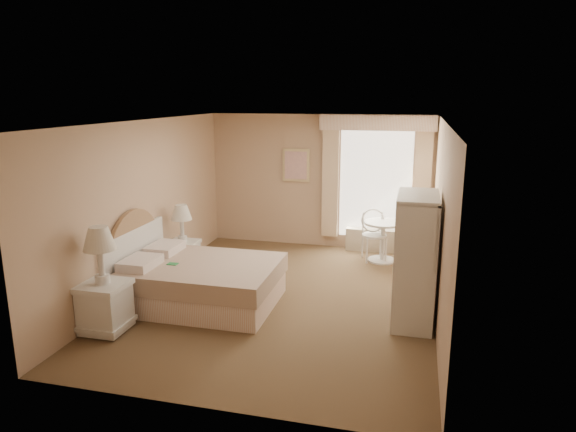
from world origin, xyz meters
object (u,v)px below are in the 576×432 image
(cafe_chair, at_px, (374,231))
(nightstand_far, at_px, (183,248))
(armoire, at_px, (415,270))
(nightstand_near, at_px, (104,294))
(round_table, at_px, (383,235))
(bed, at_px, (197,280))

(cafe_chair, bearing_deg, nightstand_far, -172.44)
(armoire, bearing_deg, nightstand_near, -160.97)
(nightstand_far, xyz_separation_m, armoire, (3.65, -0.93, 0.26))
(nightstand_far, bearing_deg, round_table, 24.79)
(round_table, xyz_separation_m, cafe_chair, (-0.17, 0.07, 0.05))
(nightstand_near, distance_m, round_table, 4.77)
(nightstand_near, height_order, armoire, armoire)
(bed, xyz_separation_m, cafe_chair, (2.22, 2.59, 0.18))
(armoire, bearing_deg, cafe_chair, 106.40)
(round_table, height_order, cafe_chair, cafe_chair)
(nightstand_far, distance_m, armoire, 3.78)
(nightstand_near, xyz_separation_m, cafe_chair, (2.94, 3.69, 0.02))
(round_table, distance_m, cafe_chair, 0.19)
(bed, distance_m, round_table, 3.47)
(nightstand_near, bearing_deg, nightstand_far, 90.00)
(bed, height_order, cafe_chair, bed)
(bed, height_order, nightstand_far, bed)
(nightstand_far, relative_size, round_table, 1.59)
(nightstand_far, bearing_deg, bed, -56.62)
(nightstand_far, distance_m, cafe_chair, 3.30)
(bed, relative_size, nightstand_far, 1.84)
(bed, height_order, round_table, bed)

